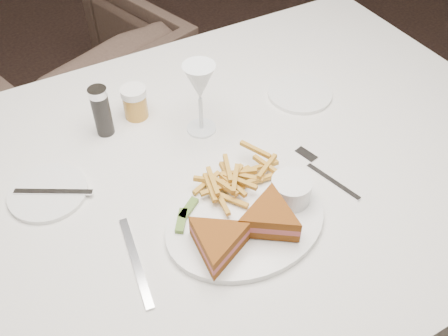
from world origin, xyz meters
TOP-DOWN VIEW (x-y plane):
  - ground at (0.00, 0.00)m, footprint 5.00×5.00m
  - table at (0.03, -0.15)m, footprint 1.56×1.08m
  - chair_far at (0.01, 0.84)m, footprint 0.81×0.78m
  - table_setting at (0.02, -0.21)m, footprint 0.80×0.61m

SIDE VIEW (x-z plane):
  - ground at x=0.00m, z-range 0.00..0.00m
  - chair_far at x=0.01m, z-range 0.00..0.70m
  - table at x=0.03m, z-range 0.00..0.75m
  - table_setting at x=0.02m, z-range 0.70..0.88m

